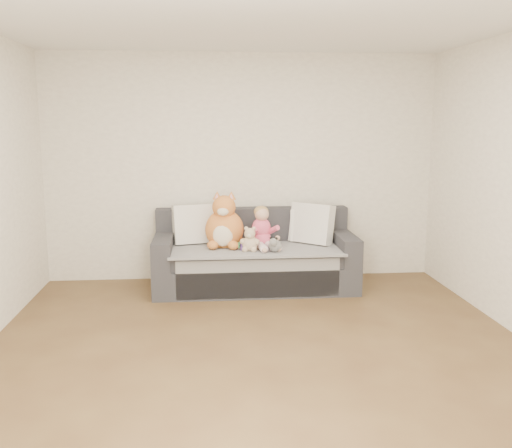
% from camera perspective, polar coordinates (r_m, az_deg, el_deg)
% --- Properties ---
extents(room_shell, '(5.00, 5.00, 5.00)m').
position_cam_1_polar(room_shell, '(4.57, 0.24, 3.56)').
color(room_shell, brown).
rests_on(room_shell, ground).
extents(sofa, '(2.20, 0.94, 0.85)m').
position_cam_1_polar(sofa, '(6.36, -0.15, -3.60)').
color(sofa, '#2C2C32').
rests_on(sofa, ground).
extents(cushion_left, '(0.51, 0.32, 0.45)m').
position_cam_1_polar(cushion_left, '(6.45, -6.16, -0.01)').
color(cushion_left, white).
rests_on(cushion_left, sofa).
extents(cushion_right_back, '(0.41, 0.22, 0.38)m').
position_cam_1_polar(cushion_right_back, '(6.55, 5.18, -0.16)').
color(cushion_right_back, white).
rests_on(cushion_right_back, sofa).
extents(cushion_right_front, '(0.51, 0.49, 0.46)m').
position_cam_1_polar(cushion_right_front, '(6.45, 5.60, 0.05)').
color(cushion_right_front, white).
rests_on(cushion_right_front, sofa).
extents(toddler, '(0.32, 0.47, 0.46)m').
position_cam_1_polar(toddler, '(6.22, 0.66, -0.59)').
color(toddler, '#E75184').
rests_on(toddler, sofa).
extents(plush_cat, '(0.50, 0.43, 0.64)m').
position_cam_1_polar(plush_cat, '(6.23, -3.16, -0.19)').
color(plush_cat, '#C3662B').
rests_on(plush_cat, sofa).
extents(teddy_bear, '(0.21, 0.16, 0.27)m').
position_cam_1_polar(teddy_bear, '(6.04, -0.61, -1.72)').
color(teddy_bear, '#CDB68E').
rests_on(teddy_bear, sofa).
extents(plush_cow, '(0.14, 0.21, 0.18)m').
position_cam_1_polar(plush_cow, '(6.01, 1.89, -2.13)').
color(plush_cow, white).
rests_on(plush_cow, sofa).
extents(sippy_cup, '(0.12, 0.08, 0.13)m').
position_cam_1_polar(sippy_cup, '(6.09, -1.24, -2.02)').
color(sippy_cup, '#603CA4').
rests_on(sippy_cup, sofa).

